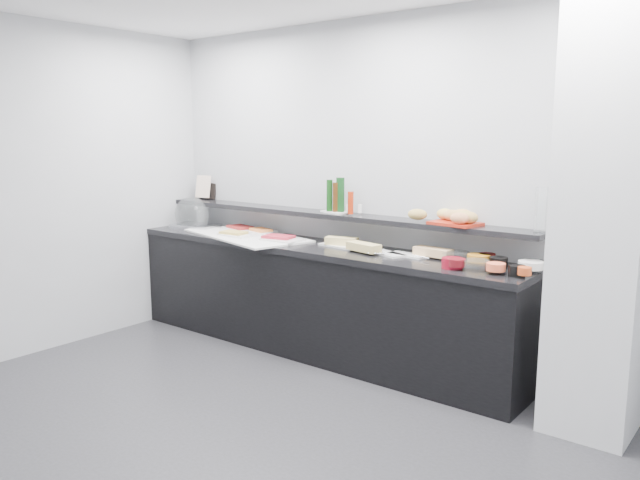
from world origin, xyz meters
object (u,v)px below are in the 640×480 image
Objects in this scene: bread_tray at (455,223)px; framed_print at (209,186)px; cloche_base at (196,226)px; carafe at (542,210)px; condiment_tray at (336,212)px; sandwich_plate_mid at (388,254)px.

framed_print is at bearing -174.63° from bread_tray.
cloche_base is 1.61× the size of framed_print.
cloche_base is 3.25m from carafe.
bread_tray is 1.14× the size of carafe.
carafe is at bearing 9.81° from bread_tray.
condiment_tray is at bearing -173.19° from bread_tray.
condiment_tray is at bearing -5.02° from cloche_base.
sandwich_plate_mid is (2.16, 0.01, -0.01)m from cloche_base.
cloche_base is 1.40× the size of carafe.
carafe is at bearing -2.75° from framed_print.
cloche_base is at bearing -168.30° from bread_tray.
framed_print is 3.35m from carafe.
bread_tray is at bearing -8.45° from cloche_base.
condiment_tray is 1.69m from carafe.
carafe reaches higher than sandwich_plate_mid.
framed_print is at bearing -165.92° from sandwich_plate_mid.
condiment_tray is at bearing -175.04° from sandwich_plate_mid.
sandwich_plate_mid is 1.02× the size of carafe.
sandwich_plate_mid is 0.55m from bread_tray.
framed_print is (-2.29, 0.29, 0.37)m from sandwich_plate_mid.
sandwich_plate_mid is at bearing -170.64° from carafe.
condiment_tray is (-0.62, 0.18, 0.25)m from sandwich_plate_mid.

